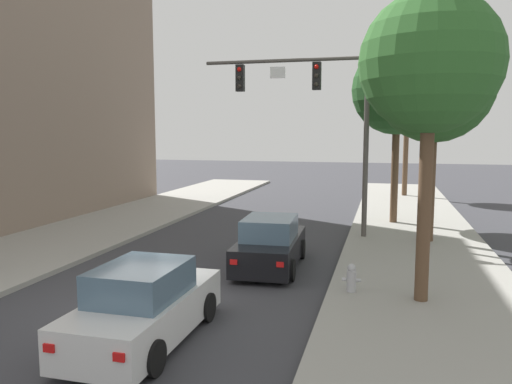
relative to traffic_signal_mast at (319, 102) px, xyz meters
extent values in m
plane|color=#38383D|center=(-2.77, -8.96, -5.34)|extent=(120.00, 120.00, 0.00)
cube|color=#99968E|center=(3.73, -8.96, -5.26)|extent=(5.00, 60.00, 0.15)
cylinder|color=#514C47|center=(1.83, 0.01, -1.44)|extent=(0.20, 0.20, 7.50)
cylinder|color=#514C47|center=(-1.37, 0.01, 1.61)|extent=(6.40, 0.14, 0.14)
cube|color=black|center=(-0.09, 0.01, 0.99)|extent=(0.32, 0.28, 1.05)
sphere|color=red|center=(-0.09, -0.14, 1.32)|extent=(0.18, 0.18, 0.18)
sphere|color=#2D2823|center=(-0.09, -0.14, 0.99)|extent=(0.18, 0.18, 0.18)
sphere|color=#2D2823|center=(-0.09, -0.14, 0.66)|extent=(0.18, 0.18, 0.18)
cube|color=black|center=(-3.16, 0.01, 0.99)|extent=(0.32, 0.28, 1.05)
sphere|color=red|center=(-3.16, -0.14, 1.32)|extent=(0.18, 0.18, 0.18)
sphere|color=#2D2823|center=(-3.16, -0.14, 0.99)|extent=(0.18, 0.18, 0.18)
sphere|color=#2D2823|center=(-3.16, -0.14, 0.66)|extent=(0.18, 0.18, 0.18)
cube|color=white|center=(-1.63, -0.01, 1.16)|extent=(0.60, 0.03, 0.44)
cube|color=black|center=(-0.80, -4.79, -4.78)|extent=(1.90, 4.28, 0.80)
cube|color=slate|center=(-0.79, -4.94, -4.06)|extent=(1.60, 2.07, 0.64)
cylinder|color=black|center=(-1.67, -3.53, -5.02)|extent=(0.25, 0.65, 0.64)
cylinder|color=black|center=(-0.06, -3.45, -5.02)|extent=(0.25, 0.65, 0.64)
cylinder|color=black|center=(-1.54, -6.13, -5.02)|extent=(0.25, 0.65, 0.64)
cylinder|color=black|center=(0.07, -6.05, -5.02)|extent=(0.25, 0.65, 0.64)
cube|color=red|center=(-1.33, -6.94, -4.66)|extent=(0.20, 0.05, 0.14)
cube|color=red|center=(-0.06, -6.88, -4.66)|extent=(0.20, 0.05, 0.14)
cube|color=silver|center=(-1.99, -10.78, -4.78)|extent=(1.74, 4.21, 0.80)
cube|color=slate|center=(-1.99, -10.93, -4.06)|extent=(1.52, 2.01, 0.64)
cylinder|color=black|center=(-2.78, -9.48, -5.02)|extent=(0.23, 0.64, 0.64)
cylinder|color=black|center=(-1.17, -9.49, -5.02)|extent=(0.23, 0.64, 0.64)
cylinder|color=black|center=(-2.80, -12.08, -5.02)|extent=(0.23, 0.64, 0.64)
cylinder|color=black|center=(-1.19, -12.09, -5.02)|extent=(0.23, 0.64, 0.64)
cube|color=red|center=(-2.64, -12.90, -4.66)|extent=(0.20, 0.04, 0.14)
cube|color=red|center=(-1.37, -12.91, -4.66)|extent=(0.20, 0.04, 0.14)
cylinder|color=#B2B2B7|center=(1.82, -7.03, -4.91)|extent=(0.24, 0.24, 0.55)
sphere|color=#B2B2B7|center=(1.82, -7.03, -4.58)|extent=(0.22, 0.22, 0.22)
cylinder|color=#B2B2B7|center=(1.64, -7.03, -4.89)|extent=(0.12, 0.09, 0.09)
cylinder|color=#B2B2B7|center=(2.00, -7.03, -4.89)|extent=(0.12, 0.09, 0.09)
cylinder|color=brown|center=(3.50, -7.27, -2.99)|extent=(0.32, 0.32, 4.39)
sphere|color=#2D6028|center=(3.50, -7.27, 0.42)|extent=(3.25, 3.25, 3.25)
cylinder|color=brown|center=(4.21, -0.23, -3.11)|extent=(0.32, 0.32, 4.17)
sphere|color=#2D6028|center=(4.21, -0.23, 0.56)|extent=(4.21, 4.21, 4.21)
cylinder|color=brown|center=(2.98, 3.51, -2.99)|extent=(0.32, 0.32, 4.40)
sphere|color=#235123|center=(2.98, 3.51, 0.70)|extent=(3.97, 3.97, 3.97)
cylinder|color=brown|center=(3.78, 13.69, -2.70)|extent=(0.32, 0.32, 4.99)
sphere|color=#387033|center=(3.78, 13.69, 0.92)|extent=(2.98, 2.98, 2.98)
camera|label=1|loc=(2.58, -19.56, -1.17)|focal=35.08mm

